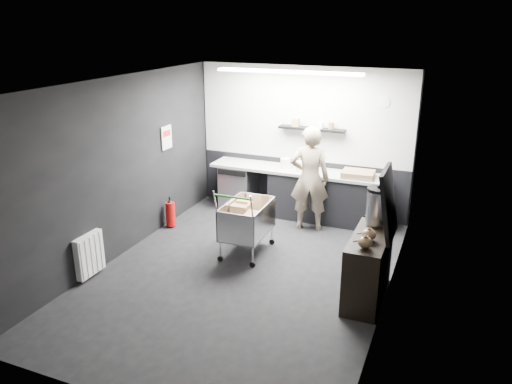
% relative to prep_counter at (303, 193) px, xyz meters
% --- Properties ---
extents(floor, '(5.50, 5.50, 0.00)m').
position_rel_prep_counter_xyz_m(floor, '(-0.14, -2.42, -0.46)').
color(floor, black).
rests_on(floor, ground).
extents(ceiling, '(5.50, 5.50, 0.00)m').
position_rel_prep_counter_xyz_m(ceiling, '(-0.14, -2.42, 2.24)').
color(ceiling, white).
rests_on(ceiling, wall_back).
extents(wall_back, '(5.50, 0.00, 5.50)m').
position_rel_prep_counter_xyz_m(wall_back, '(-0.14, 0.33, 0.89)').
color(wall_back, black).
rests_on(wall_back, floor).
extents(wall_front, '(5.50, 0.00, 5.50)m').
position_rel_prep_counter_xyz_m(wall_front, '(-0.14, -5.17, 0.89)').
color(wall_front, black).
rests_on(wall_front, floor).
extents(wall_left, '(0.00, 5.50, 5.50)m').
position_rel_prep_counter_xyz_m(wall_left, '(-2.14, -2.42, 0.89)').
color(wall_left, black).
rests_on(wall_left, floor).
extents(wall_right, '(0.00, 5.50, 5.50)m').
position_rel_prep_counter_xyz_m(wall_right, '(1.86, -2.42, 0.89)').
color(wall_right, black).
rests_on(wall_right, floor).
extents(kitchen_wall_panel, '(3.95, 0.02, 1.70)m').
position_rel_prep_counter_xyz_m(kitchen_wall_panel, '(-0.14, 0.31, 1.39)').
color(kitchen_wall_panel, silver).
rests_on(kitchen_wall_panel, wall_back).
extents(dado_panel, '(3.95, 0.02, 1.00)m').
position_rel_prep_counter_xyz_m(dado_panel, '(-0.14, 0.31, 0.04)').
color(dado_panel, black).
rests_on(dado_panel, wall_back).
extents(floating_shelf, '(1.20, 0.22, 0.04)m').
position_rel_prep_counter_xyz_m(floating_shelf, '(0.06, 0.20, 1.16)').
color(floating_shelf, black).
rests_on(floating_shelf, wall_back).
extents(wall_clock, '(0.20, 0.03, 0.20)m').
position_rel_prep_counter_xyz_m(wall_clock, '(1.26, 0.30, 1.69)').
color(wall_clock, white).
rests_on(wall_clock, wall_back).
extents(poster, '(0.02, 0.30, 0.40)m').
position_rel_prep_counter_xyz_m(poster, '(-2.12, -1.12, 1.09)').
color(poster, silver).
rests_on(poster, wall_left).
extents(poster_red_band, '(0.02, 0.22, 0.10)m').
position_rel_prep_counter_xyz_m(poster_red_band, '(-2.11, -1.12, 1.16)').
color(poster_red_band, red).
rests_on(poster_red_band, poster).
extents(radiator, '(0.10, 0.50, 0.60)m').
position_rel_prep_counter_xyz_m(radiator, '(-2.08, -3.32, -0.11)').
color(radiator, white).
rests_on(radiator, wall_left).
extents(ceiling_strip, '(2.40, 0.20, 0.04)m').
position_rel_prep_counter_xyz_m(ceiling_strip, '(-0.14, -0.57, 2.21)').
color(ceiling_strip, white).
rests_on(ceiling_strip, ceiling).
extents(prep_counter, '(3.20, 0.61, 0.90)m').
position_rel_prep_counter_xyz_m(prep_counter, '(0.00, 0.00, 0.00)').
color(prep_counter, black).
rests_on(prep_counter, floor).
extents(person, '(0.75, 0.58, 1.81)m').
position_rel_prep_counter_xyz_m(person, '(0.25, -0.45, 0.45)').
color(person, beige).
rests_on(person, floor).
extents(shopping_cart, '(0.62, 1.01, 1.11)m').
position_rel_prep_counter_xyz_m(shopping_cart, '(-0.35, -1.76, 0.07)').
color(shopping_cart, silver).
rests_on(shopping_cart, floor).
extents(sideboard, '(0.50, 1.18, 1.77)m').
position_rel_prep_counter_xyz_m(sideboard, '(1.63, -2.35, 0.11)').
color(sideboard, black).
rests_on(sideboard, floor).
extents(fire_extinguisher, '(0.16, 0.16, 0.53)m').
position_rel_prep_counter_xyz_m(fire_extinguisher, '(-1.99, -1.34, -0.20)').
color(fire_extinguisher, '#B20B0C').
rests_on(fire_extinguisher, floor).
extents(cardboard_box, '(0.55, 0.43, 0.11)m').
position_rel_prep_counter_xyz_m(cardboard_box, '(0.99, -0.05, 0.50)').
color(cardboard_box, '#8D6E4B').
rests_on(cardboard_box, prep_counter).
extents(pink_tub, '(0.18, 0.18, 0.18)m').
position_rel_prep_counter_xyz_m(pink_tub, '(-0.34, 0.00, 0.53)').
color(pink_tub, white).
rests_on(pink_tub, prep_counter).
extents(white_container, '(0.23, 0.20, 0.17)m').
position_rel_prep_counter_xyz_m(white_container, '(-0.02, -0.05, 0.53)').
color(white_container, white).
rests_on(white_container, prep_counter).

